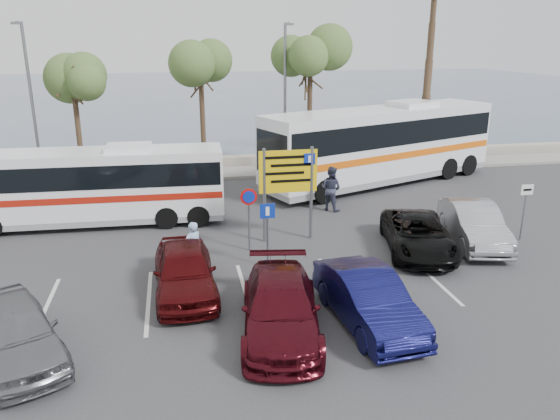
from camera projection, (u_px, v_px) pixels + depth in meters
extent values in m
plane|color=#373639|center=(278.00, 276.00, 17.85)|extent=(120.00, 120.00, 0.00)
cube|color=gray|center=(232.00, 173.00, 30.91)|extent=(44.00, 2.40, 0.15)
cube|color=tan|center=(228.00, 161.00, 32.71)|extent=(48.00, 0.80, 0.60)
plane|color=#45546E|center=(195.00, 93.00, 73.92)|extent=(140.00, 140.00, 0.00)
cylinder|color=#382619|center=(79.00, 132.00, 28.66)|extent=(0.28, 0.28, 5.04)
cylinder|color=#382619|center=(203.00, 123.00, 29.76)|extent=(0.28, 0.28, 5.60)
cylinder|color=#382619|center=(309.00, 123.00, 30.91)|extent=(0.28, 0.28, 5.18)
cylinder|color=#382619|center=(428.00, 78.00, 31.45)|extent=(0.48, 0.48, 10.00)
cylinder|color=slate|center=(32.00, 105.00, 27.46)|extent=(0.16, 0.16, 8.00)
cylinder|color=slate|center=(19.00, 22.00, 25.84)|extent=(0.12, 0.90, 0.12)
cube|color=slate|center=(16.00, 23.00, 25.39)|extent=(0.45, 0.25, 0.12)
cylinder|color=slate|center=(285.00, 100.00, 29.83)|extent=(0.16, 0.16, 8.00)
cylinder|color=slate|center=(287.00, 23.00, 28.21)|extent=(0.12, 0.90, 0.12)
cube|color=slate|center=(289.00, 24.00, 27.76)|extent=(0.45, 0.25, 0.12)
cylinder|color=slate|center=(264.00, 196.00, 20.31)|extent=(0.12, 0.12, 3.60)
cylinder|color=slate|center=(311.00, 194.00, 20.63)|extent=(0.12, 0.12, 3.60)
cube|color=yellow|center=(288.00, 171.00, 20.19)|extent=(2.20, 0.06, 1.60)
cube|color=#0C2699|center=(310.00, 159.00, 20.16)|extent=(0.42, 0.01, 0.42)
cylinder|color=slate|center=(249.00, 222.00, 19.64)|extent=(0.07, 0.07, 2.20)
cylinder|color=#B20C0C|center=(249.00, 197.00, 19.33)|extent=(0.60, 0.03, 0.60)
cylinder|color=slate|center=(268.00, 236.00, 18.22)|extent=(0.07, 0.07, 2.20)
cube|color=#0C2699|center=(267.00, 211.00, 17.93)|extent=(0.50, 0.03, 0.50)
cylinder|color=slate|center=(524.00, 212.00, 20.70)|extent=(0.07, 0.07, 2.20)
cube|color=white|center=(527.00, 190.00, 20.41)|extent=(0.50, 0.03, 0.40)
cube|color=white|center=(91.00, 183.00, 22.19)|extent=(10.67, 2.60, 2.61)
cube|color=black|center=(90.00, 172.00, 22.05)|extent=(10.46, 2.64, 0.93)
cube|color=#A0180C|center=(92.00, 193.00, 22.32)|extent=(10.57, 2.63, 0.27)
cube|color=gray|center=(95.00, 213.00, 22.59)|extent=(10.57, 2.58, 0.49)
cube|color=white|center=(88.00, 149.00, 21.76)|extent=(1.81, 1.47, 0.21)
cube|color=white|center=(382.00, 141.00, 28.33)|extent=(13.59, 7.64, 3.32)
cube|color=black|center=(382.00, 130.00, 28.15)|extent=(13.36, 7.57, 1.18)
cube|color=#E65E0D|center=(381.00, 151.00, 28.49)|extent=(13.48, 7.61, 0.34)
cube|color=gray|center=(380.00, 172.00, 28.84)|extent=(13.46, 7.56, 0.62)
cube|color=white|center=(384.00, 106.00, 27.78)|extent=(2.75, 2.50, 0.27)
imported|color=slate|center=(15.00, 332.00, 13.06)|extent=(3.44, 4.71, 1.49)
imported|color=#0E0E41|center=(368.00, 299.00, 14.68)|extent=(2.01, 4.63, 1.48)
imported|color=#440B13|center=(281.00, 308.00, 14.25)|extent=(2.75, 5.18, 1.43)
imported|color=#45090B|center=(185.00, 270.00, 16.42)|extent=(1.92, 4.52, 1.52)
imported|color=black|center=(418.00, 234.00, 19.66)|extent=(3.25, 5.16, 1.33)
imported|color=#99999F|center=(474.00, 224.00, 20.43)|extent=(2.58, 4.87, 1.53)
imported|color=#96B5DB|center=(193.00, 247.00, 17.88)|extent=(0.77, 0.69, 1.76)
imported|color=#353850|center=(331.00, 188.00, 24.28)|extent=(1.23, 1.23, 2.01)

